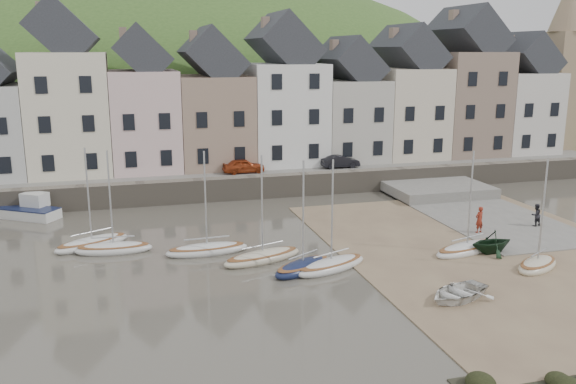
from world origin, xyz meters
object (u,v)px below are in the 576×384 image
object	(u,v)px
sailboat_0	(92,243)
rowboat_green	(492,242)
rowboat_white	(458,292)
person_dark	(536,215)
car_right	(340,161)
person_red	(479,220)
car_left	(244,166)

from	to	relation	value
sailboat_0	rowboat_green	bearing A→B (deg)	-18.66
rowboat_white	person_dark	world-z (taller)	person_dark
rowboat_green	person_dark	bearing A→B (deg)	119.09
sailboat_0	rowboat_white	bearing A→B (deg)	-37.36
person_dark	car_right	world-z (taller)	car_right
rowboat_white	rowboat_green	xyz separation A→B (m)	(5.45, 5.47, 0.34)
sailboat_0	car_right	world-z (taller)	sailboat_0
rowboat_green	person_red	size ratio (longest dim) A/B	1.52
car_left	car_right	world-z (taller)	car_left
rowboat_green	person_dark	xyz separation A→B (m)	(6.06, 3.98, 0.12)
car_left	person_red	bearing A→B (deg)	-143.86
car_left	car_right	xyz separation A→B (m)	(8.63, 0.00, -0.05)
sailboat_0	person_dark	bearing A→B (deg)	-7.26
rowboat_white	car_left	size ratio (longest dim) A/B	0.99
sailboat_0	person_red	distance (m)	24.47
sailboat_0	person_red	size ratio (longest dim) A/B	3.65
sailboat_0	person_dark	xyz separation A→B (m)	(28.67, -3.65, 0.62)
rowboat_white	person_red	xyz separation A→B (m)	(6.97, 9.13, 0.57)
rowboat_white	rowboat_green	distance (m)	7.73
person_red	car_left	distance (m)	20.27
person_red	person_dark	xyz separation A→B (m)	(4.54, 0.32, -0.11)
rowboat_green	car_right	distance (m)	19.90
sailboat_0	rowboat_green	distance (m)	23.87
rowboat_green	person_dark	distance (m)	7.25
sailboat_0	person_dark	world-z (taller)	sailboat_0
car_left	rowboat_green	bearing A→B (deg)	-152.64
sailboat_0	rowboat_white	size ratio (longest dim) A/B	1.82
person_red	person_dark	bearing A→B (deg)	169.40
rowboat_white	car_right	bearing A→B (deg)	151.04
rowboat_green	person_red	distance (m)	3.97
rowboat_white	car_right	size ratio (longest dim) A/B	1.03
person_dark	car_right	distance (m)	17.80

